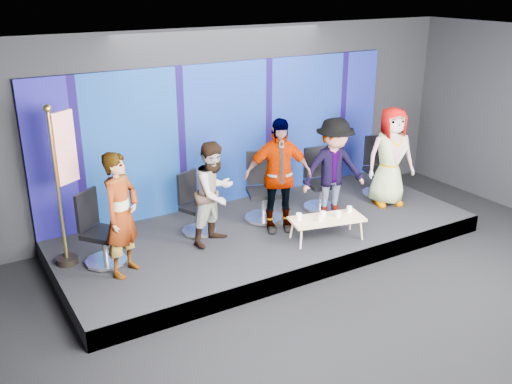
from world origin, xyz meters
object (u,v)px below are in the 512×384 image
Objects in this scene: coffee_table at (327,220)px; mug_b at (320,218)px; mug_e at (349,209)px; panelist_a at (122,215)px; panelist_d at (334,169)px; panelist_e at (390,157)px; panelist_b at (215,193)px; panelist_c at (278,175)px; chair_e at (378,176)px; flag_stand at (64,181)px; chair_c at (263,198)px; chair_d at (319,189)px; chair_b at (196,213)px; mug_c at (323,214)px; chair_a at (101,240)px; mug_a at (299,217)px; mug_d at (338,214)px.

mug_b is at bearing -168.10° from coffee_table.
mug_e reaches higher than coffee_table.
mug_b is (3.00, -0.61, -0.49)m from panelist_a.
panelist_e is (1.32, 0.01, 0.02)m from panelist_d.
panelist_d is 0.82m from mug_e.
panelist_b is 1.30× the size of coffee_table.
panelist_b is 0.87× the size of panelist_c.
panelist_c reaches higher than mug_e.
chair_e is (5.27, 0.55, -0.53)m from panelist_a.
flag_stand reaches higher than panelist_b.
panelist_e is at bearing 5.71° from chair_c.
flag_stand reaches higher than mug_e.
mug_e is (-0.25, -1.15, 0.05)m from chair_d.
chair_e is 2.40m from coffee_table.
panelist_e reaches higher than chair_d.
mug_e reaches higher than mug_b.
panelist_d is (1.06, -0.59, 0.51)m from chair_c.
chair_d is at bearing 38.95° from panelist_c.
chair_e is (2.59, 0.40, -0.58)m from panelist_c.
chair_b is at bearing 138.55° from mug_b.
mug_b is (1.54, -1.36, 0.07)m from chair_b.
panelist_a is 18.66× the size of mug_c.
panelist_a is at bearing -169.42° from panelist_d.
chair_a is 12.41× the size of mug_b.
chair_d is (4.07, 0.11, -0.00)m from chair_a.
panelist_b is 2.36m from chair_d.
flag_stand is at bearing 101.40° from chair_a.
chair_c reaches higher than mug_e.
coffee_table is at bearing -134.57° from chair_e.
panelist_a reaches higher than mug_a.
mug_d is (0.35, -0.01, 0.00)m from mug_b.
mug_a is at bearing 168.67° from mug_e.
panelist_e is at bearing 9.87° from panelist_d.
chair_d is at bearing 14.93° from chair_c.
chair_a is 10.56× the size of mug_e.
coffee_table is at bearing -22.66° from mug_a.
mug_b is at bearing -48.16° from panelist_c.
panelist_e is at bearing 24.15° from mug_e.
chair_e is at bearing 20.63° from mug_a.
chair_c is 11.21× the size of mug_e.
mug_e is (3.62, -0.58, -0.48)m from panelist_a.
chair_a is at bearing -156.59° from chair_c.
panelist_e is at bearing -36.83° from panelist_a.
panelist_a is at bearing -162.10° from chair_d.
panelist_e is at bearing 11.57° from mug_a.
mug_a is (-1.13, -0.97, 0.06)m from chair_d.
chair_a reaches higher than chair_d.
chair_e is 11.72× the size of mug_c.
chair_a is 0.98× the size of chair_e.
chair_a reaches higher than mug_a.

